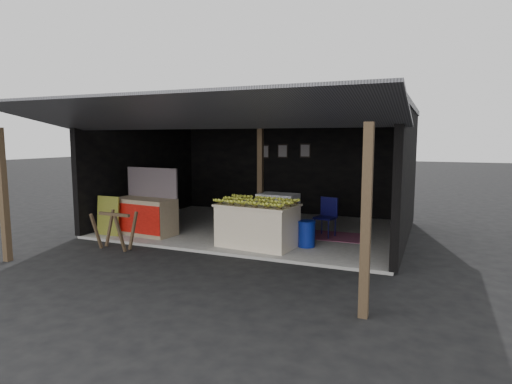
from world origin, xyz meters
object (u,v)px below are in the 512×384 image
at_px(neighbor_stall, 145,214).
at_px(sawhorse, 115,227).
at_px(plastic_chair, 327,214).
at_px(water_barrel, 307,234).
at_px(banana_table, 257,225).
at_px(white_crate, 278,215).

xyz_separation_m(neighbor_stall, sawhorse, (0.19, -1.25, -0.04)).
bearing_deg(plastic_chair, water_barrel, -84.65).
xyz_separation_m(banana_table, white_crate, (0.05, 1.09, 0.04)).
bearing_deg(water_barrel, white_crate, 140.90).
height_order(neighbor_stall, sawhorse, neighbor_stall).
height_order(banana_table, neighbor_stall, neighbor_stall).
height_order(banana_table, water_barrel, banana_table).
relative_size(banana_table, water_barrel, 3.31).
xyz_separation_m(white_crate, water_barrel, (0.91, -0.74, -0.23)).
bearing_deg(plastic_chair, sawhorse, -131.44).
bearing_deg(white_crate, neighbor_stall, -157.28).
distance_m(sawhorse, water_barrel, 3.99).
distance_m(banana_table, plastic_chair, 1.86).
distance_m(water_barrel, plastic_chair, 1.16).
bearing_deg(plastic_chair, banana_table, -113.64).
bearing_deg(banana_table, white_crate, 93.04).
height_order(white_crate, water_barrel, white_crate).
height_order(white_crate, neighbor_stall, neighbor_stall).
distance_m(banana_table, white_crate, 1.10).
height_order(neighbor_stall, plastic_chair, neighbor_stall).
xyz_separation_m(banana_table, water_barrel, (0.96, 0.36, -0.19)).
distance_m(banana_table, sawhorse, 2.96).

